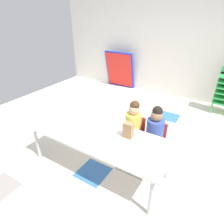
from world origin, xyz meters
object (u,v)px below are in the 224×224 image
Objects in this scene: paper_plate_center_table at (96,133)px; paper_plate_near_edge at (81,126)px; seated_child_middle_seat at (155,129)px; paper_bag_brown at (128,130)px; donut_powdered_on_plate at (81,125)px; folded_activity_table at (120,70)px; seated_child_near_camera at (134,122)px; kid_chair_green_stack at (224,88)px; craft_table at (98,136)px.

paper_plate_near_edge is at bearing 173.79° from paper_plate_center_table.
seated_child_middle_seat is 5.10× the size of paper_plate_center_table.
paper_bag_brown is 1.86× the size of donut_powdered_on_plate.
paper_plate_center_table is at bearing -135.18° from seated_child_middle_seat.
folded_activity_table reaches higher than paper_plate_near_edge.
seated_child_near_camera is 5.10× the size of paper_plate_near_edge.
donut_powdered_on_plate is at bearing -119.50° from kid_chair_green_stack.
kid_chair_green_stack reaches higher than seated_child_near_camera.
craft_table is at bearing 28.64° from paper_plate_center_table.
seated_child_near_camera is at bearing 45.95° from donut_powdered_on_plate.
kid_chair_green_stack is (1.09, 2.35, 0.02)m from seated_child_near_camera.
folded_activity_table is 6.04× the size of paper_plate_center_table.
kid_chair_green_stack reaches higher than craft_table.
paper_bag_brown reaches higher than donut_powdered_on_plate.
seated_child_middle_seat is 0.54m from paper_bag_brown.
seated_child_middle_seat is at bearing 32.48° from donut_powdered_on_plate.
paper_plate_near_edge is 0.02m from donut_powdered_on_plate.
paper_plate_near_edge is 1.00× the size of paper_plate_center_table.
paper_plate_near_edge and paper_plate_center_table have the same top height.
craft_table is 3.52m from folded_activity_table.
seated_child_near_camera is at bearing -56.22° from folded_activity_table.
folded_activity_table reaches higher than donut_powdered_on_plate.
kid_chair_green_stack reaches higher than paper_plate_center_table.
seated_child_middle_seat is 3.32m from folded_activity_table.
folded_activity_table is at bearing 123.78° from seated_child_near_camera.
paper_plate_near_edge is at bearing -69.99° from folded_activity_table.
kid_chair_green_stack is at bearing 65.07° from seated_child_near_camera.
seated_child_near_camera is (0.25, 0.61, -0.00)m from craft_table.
kid_chair_green_stack is 2.97m from paper_bag_brown.
paper_bag_brown is at bearing -115.34° from seated_child_middle_seat.
paper_bag_brown is at bearing 21.28° from paper_plate_center_table.
paper_plate_center_table is at bearing -158.72° from paper_bag_brown.
donut_powdered_on_plate reaches higher than paper_plate_center_table.
paper_bag_brown is (-0.96, -2.81, 0.14)m from kid_chair_green_stack.
kid_chair_green_stack is 0.96× the size of folded_activity_table.
kid_chair_green_stack reaches higher than seated_child_middle_seat.
folded_activity_table is (-1.73, 2.58, -0.02)m from seated_child_near_camera.
donut_powdered_on_plate is (1.16, -3.17, 0.09)m from folded_activity_table.
paper_bag_brown is at bearing -58.55° from folded_activity_table.
paper_bag_brown is at bearing 20.96° from craft_table.
folded_activity_table reaches higher than kid_chair_green_stack.
craft_table is 2.22× the size of seated_child_middle_seat.
kid_chair_green_stack is 5.78× the size of paper_plate_near_edge.
kid_chair_green_stack is (0.74, 2.35, 0.02)m from seated_child_middle_seat.
seated_child_near_camera is at bearing 45.95° from paper_plate_near_edge.
craft_table is at bearing -134.83° from seated_child_middle_seat.
paper_plate_near_edge is at bearing -119.50° from kid_chair_green_stack.
seated_child_middle_seat reaches higher than craft_table.
kid_chair_green_stack is at bearing 60.50° from paper_plate_near_edge.
folded_activity_table is at bearing 110.01° from donut_powdered_on_plate.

